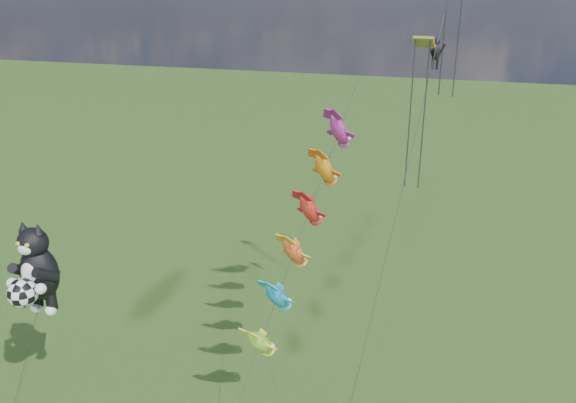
% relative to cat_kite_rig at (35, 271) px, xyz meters
% --- Properties ---
extents(cat_kite_rig, '(2.78, 4.14, 11.43)m').
position_rel_cat_kite_rig_xyz_m(cat_kite_rig, '(0.00, 0.00, 0.00)').
color(cat_kite_rig, brown).
rests_on(cat_kite_rig, ground).
extents(fish_windsock_rig, '(3.69, 15.62, 17.72)m').
position_rel_cat_kite_rig_xyz_m(fish_windsock_rig, '(12.79, 7.01, 1.29)').
color(fish_windsock_rig, brown).
rests_on(fish_windsock_rig, ground).
extents(parafoil_rig, '(3.45, 17.43, 25.07)m').
position_rel_cat_kite_rig_xyz_m(parafoil_rig, '(19.00, 10.16, 10.77)').
color(parafoil_rig, brown).
rests_on(parafoil_rig, ground).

